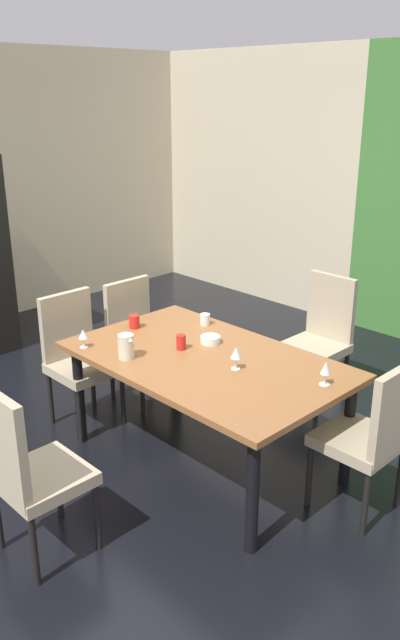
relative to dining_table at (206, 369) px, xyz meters
The scene contains 16 objects.
ground_plane 0.89m from the dining_table, behind, with size 6.25×6.17×0.02m, color black.
back_panel_interior 3.82m from the dining_table, 126.96° to the left, with size 2.86×0.10×2.80m, color beige.
dining_table is the anchor object (origin of this frame).
chair_head_near 1.31m from the dining_table, 89.19° to the right, with size 0.44×0.44×1.02m.
chair_left_near 1.10m from the dining_table, 164.91° to the right, with size 0.44×0.44×0.98m.
chair_right_far 1.10m from the dining_table, 15.10° to the left, with size 0.44×0.44×0.97m.
chair_head_far 1.31m from the dining_table, 91.00° to the left, with size 0.44×0.45×1.01m.
chair_left_far 1.10m from the dining_table, 164.88° to the left, with size 0.44×0.44×0.96m.
wine_glass_rear 0.31m from the dining_table, ahead, with size 0.07×0.07×0.15m.
wine_glass_near_shelf 0.81m from the dining_table, 16.05° to the left, with size 0.06×0.06×0.14m.
wine_glass_corner 0.84m from the dining_table, 146.12° to the right, with size 0.06×0.06×0.13m.
serving_bowl_center 0.27m from the dining_table, 128.21° to the left, with size 0.14×0.14×0.05m, color white.
cup_front 0.60m from the dining_table, 135.75° to the left, with size 0.07×0.07×0.08m, color white.
cup_left 0.74m from the dining_table, behind, with size 0.08×0.08×0.10m, color red.
cup_west 0.25m from the dining_table, behind, with size 0.06×0.06×0.10m, color red.
pitcher_near_window 0.53m from the dining_table, 133.52° to the right, with size 0.11×0.10×0.16m.
Camera 1 is at (3.14, -2.54, 2.36)m, focal length 35.00 mm.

